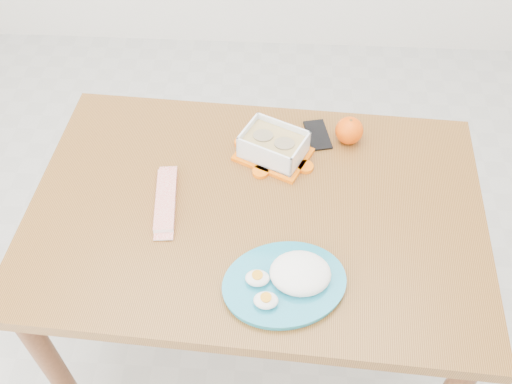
# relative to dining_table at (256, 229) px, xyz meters

# --- Properties ---
(ground) EXTENTS (3.50, 3.50, 0.00)m
(ground) POSITION_rel_dining_table_xyz_m (-0.07, 0.06, -0.65)
(ground) COLOR #B7B7B2
(ground) RESTS_ON ground
(dining_table) EXTENTS (1.24, 0.86, 0.75)m
(dining_table) POSITION_rel_dining_table_xyz_m (0.00, 0.00, 0.00)
(dining_table) COLOR brown
(dining_table) RESTS_ON ground
(food_container) EXTENTS (0.24, 0.21, 0.08)m
(food_container) POSITION_rel_dining_table_xyz_m (0.04, 0.19, 0.14)
(food_container) COLOR #FF6B07
(food_container) RESTS_ON dining_table
(orange_fruit) EXTENTS (0.08, 0.08, 0.08)m
(orange_fruit) POSITION_rel_dining_table_xyz_m (0.25, 0.26, 0.14)
(orange_fruit) COLOR #FF6805
(orange_fruit) RESTS_ON dining_table
(rice_plate) EXTENTS (0.36, 0.36, 0.08)m
(rice_plate) POSITION_rel_dining_table_xyz_m (0.09, -0.23, 0.13)
(rice_plate) COLOR teal
(rice_plate) RESTS_ON dining_table
(candy_bar) EXTENTS (0.07, 0.21, 0.02)m
(candy_bar) POSITION_rel_dining_table_xyz_m (-0.24, 0.00, 0.11)
(candy_bar) COLOR red
(candy_bar) RESTS_ON dining_table
(smartphone) EXTENTS (0.09, 0.13, 0.01)m
(smartphone) POSITION_rel_dining_table_xyz_m (0.17, 0.28, 0.10)
(smartphone) COLOR black
(smartphone) RESTS_ON dining_table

